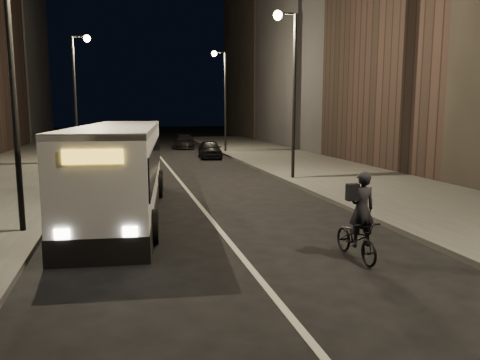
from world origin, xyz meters
TOP-DOWN VIEW (x-y plane):
  - ground at (0.00, 0.00)m, footprint 180.00×180.00m
  - sidewalk_right at (8.50, 14.00)m, footprint 7.00×70.00m
  - sidewalk_left at (-8.50, 14.00)m, footprint 7.00×70.00m
  - building_row_right at (16.00, 27.50)m, footprint 8.00×61.00m
  - streetlight_right_mid at (5.33, 12.00)m, footprint 1.20×0.44m
  - streetlight_right_far at (5.33, 28.00)m, footprint 1.20×0.44m
  - streetlight_left_near at (-5.33, 4.00)m, footprint 1.20×0.44m
  - streetlight_left_far at (-5.33, 22.00)m, footprint 1.20×0.44m
  - city_bus at (-2.83, 6.30)m, footprint 3.53×11.50m
  - cyclist_on_bicycle at (2.66, -0.30)m, footprint 0.69×1.89m
  - car_near at (3.56, 24.17)m, footprint 1.89×4.01m
  - car_mid at (-2.55, 28.14)m, footprint 1.93×4.62m
  - car_far at (2.82, 33.37)m, footprint 2.24×4.63m

SIDE VIEW (x-z plane):
  - ground at x=0.00m, z-range 0.00..0.00m
  - sidewalk_right at x=8.50m, z-range 0.00..0.16m
  - sidewalk_left at x=-8.50m, z-range 0.00..0.16m
  - car_far at x=2.82m, z-range 0.00..1.30m
  - car_near at x=3.56m, z-range 0.00..1.33m
  - cyclist_on_bicycle at x=2.66m, z-range -0.36..1.80m
  - car_mid at x=-2.55m, z-range 0.00..1.48m
  - city_bus at x=-2.83m, z-range 0.14..3.19m
  - streetlight_right_mid at x=5.33m, z-range 1.30..9.42m
  - streetlight_right_far at x=5.33m, z-range 1.30..9.42m
  - streetlight_left_near at x=-5.33m, z-range 1.30..9.42m
  - streetlight_left_far at x=-5.33m, z-range 1.30..9.42m
  - building_row_right at x=16.00m, z-range 0.00..21.00m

